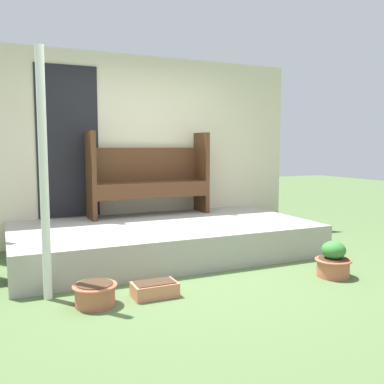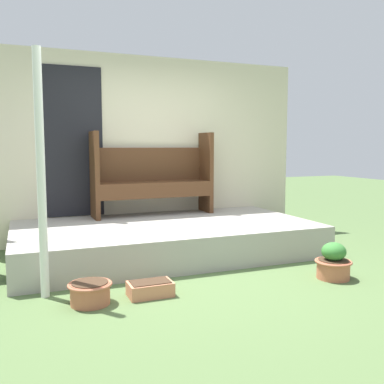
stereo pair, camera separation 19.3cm
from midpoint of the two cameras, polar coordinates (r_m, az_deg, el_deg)
The scene contains 8 objects.
ground_plane at distance 4.53m, azimuth -1.00°, elevation -11.01°, with size 24.00×24.00×0.00m, color #516B3D.
porch_slab at distance 5.36m, azimuth -4.78°, elevation -6.23°, with size 3.61×1.93×0.38m.
house_wall at distance 6.17m, azimuth -8.31°, elevation 5.75°, with size 4.81×0.08×2.60m.
support_post at distance 3.88m, azimuth -20.51°, elevation 2.07°, with size 0.08×0.08×2.17m.
bench at distance 5.97m, azimuth -6.72°, elevation 2.31°, with size 1.68×0.44×1.15m.
flower_pot_left at distance 3.79m, azimuth -14.27°, elevation -12.97°, with size 0.38×0.38×0.19m.
flower_pot_middle at distance 4.63m, azimuth 17.18°, elevation -8.82°, with size 0.37×0.37×0.37m.
planter_box_rect at distance 3.92m, azimuth -6.44°, elevation -12.76°, with size 0.39×0.24×0.13m.
Camera 1 is at (-1.79, -3.94, 1.32)m, focal length 40.00 mm.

